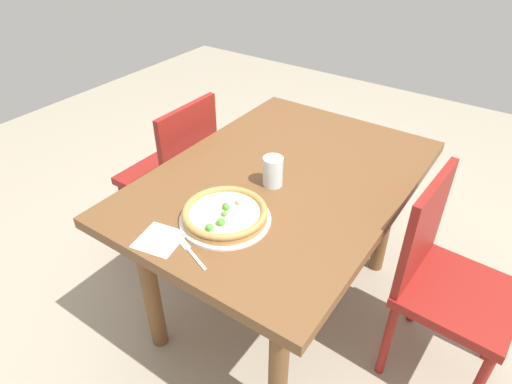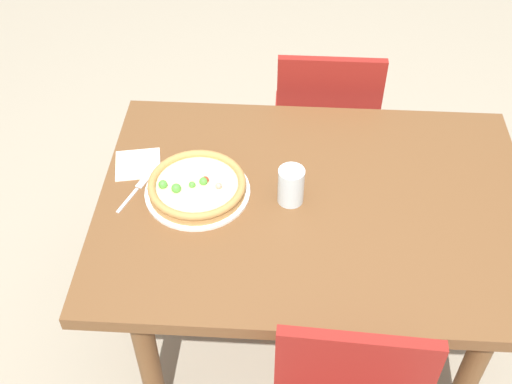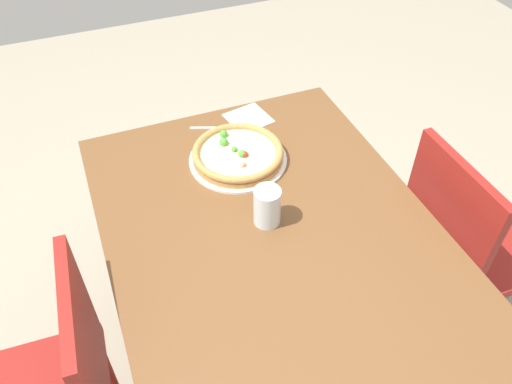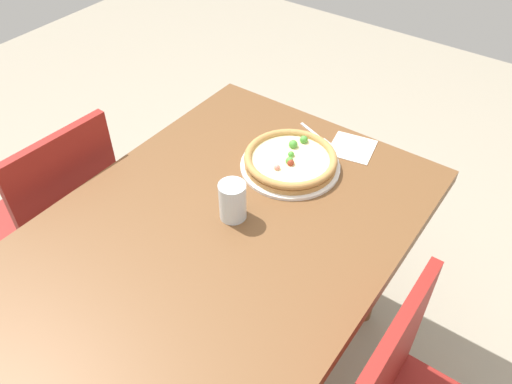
% 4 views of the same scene
% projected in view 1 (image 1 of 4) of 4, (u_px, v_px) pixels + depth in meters
% --- Properties ---
extents(ground_plane, '(6.00, 6.00, 0.00)m').
position_uv_depth(ground_plane, '(277.00, 300.00, 2.18)').
color(ground_plane, '#9E937F').
extents(dining_table, '(1.30, 0.92, 0.74)m').
position_uv_depth(dining_table, '(282.00, 196.00, 1.81)').
color(dining_table, brown).
rests_on(dining_table, ground).
extents(chair_near, '(0.42, 0.42, 0.87)m').
position_uv_depth(chair_near, '(444.00, 278.00, 1.65)').
color(chair_near, maroon).
rests_on(chair_near, ground).
extents(chair_far, '(0.40, 0.40, 0.87)m').
position_uv_depth(chair_far, '(175.00, 172.00, 2.26)').
color(chair_far, maroon).
rests_on(chair_far, ground).
extents(plate, '(0.32, 0.32, 0.01)m').
position_uv_depth(plate, '(225.00, 219.00, 1.52)').
color(plate, white).
rests_on(plate, dining_table).
extents(pizza, '(0.29, 0.29, 0.05)m').
position_uv_depth(pizza, '(225.00, 213.00, 1.51)').
color(pizza, '#B78447').
rests_on(pizza, plate).
extents(fork, '(0.07, 0.16, 0.00)m').
position_uv_depth(fork, '(190.00, 251.00, 1.39)').
color(fork, silver).
rests_on(fork, dining_table).
extents(drinking_glass, '(0.08, 0.08, 0.12)m').
position_uv_depth(drinking_glass, '(274.00, 172.00, 1.67)').
color(drinking_glass, silver).
rests_on(drinking_glass, dining_table).
extents(napkin, '(0.16, 0.16, 0.00)m').
position_uv_depth(napkin, '(160.00, 240.00, 1.44)').
color(napkin, white).
rests_on(napkin, dining_table).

